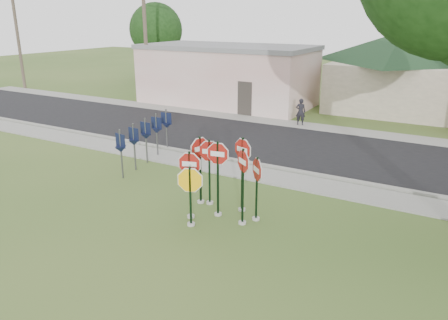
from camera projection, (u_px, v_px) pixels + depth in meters
The scene contains 20 objects.
ground at pixel (193, 233), 12.98m from camera, with size 120.00×120.00×0.00m, color #385921.
sidewalk_near at pixel (269, 176), 17.50m from camera, with size 60.00×1.60×0.06m, color gray.
road at pixel (307, 148), 21.21m from camera, with size 60.00×7.00×0.04m, color black.
sidewalk_far at pixel (333, 129), 24.75m from camera, with size 60.00×1.60×0.06m, color gray.
curb at pixel (279, 168), 18.31m from camera, with size 60.00×0.20×0.14m, color gray.
stop_sign_center at pixel (218, 169), 13.67m from camera, with size 0.97×0.24×2.59m.
stop_sign_yellow at pixel (190, 190), 13.11m from camera, with size 1.00×0.42×2.03m.
stop_sign_left at pixel (190, 177), 13.57m from camera, with size 0.97×0.29×2.32m.
stop_sign_right at pixel (243, 177), 13.10m from camera, with size 0.79×0.59×2.54m.
stop_sign_back_right at pixel (242, 165), 14.00m from camera, with size 0.94×0.32×2.62m.
stop_sign_back_left at pixel (209, 164), 14.58m from camera, with size 0.95×0.34×2.39m.
stop_sign_far_right at pixel (257, 181), 13.44m from camera, with size 0.73×0.72×2.20m.
stop_sign_far_left at pixel (200, 161), 14.64m from camera, with size 0.35×0.98×2.48m.
route_sign_row at pixel (146, 136), 18.85m from camera, with size 1.43×4.63×2.00m.
building_stucco at pixel (227, 74), 31.37m from camera, with size 12.20×6.20×4.20m.
building_house at pixel (400, 55), 29.00m from camera, with size 11.60×11.60×6.20m.
utility_pole_near at pixel (145, 33), 30.54m from camera, with size 2.20×0.26×9.50m.
utility_pole_far at pixel (17, 33), 37.23m from camera, with size 2.20×0.26×9.00m.
bg_tree_left at pixel (156, 30), 40.64m from camera, with size 4.90×4.90×7.35m.
pedestrian at pixel (301, 112), 25.39m from camera, with size 0.57×0.37×1.56m, color black.
Camera 1 is at (6.59, -9.63, 6.17)m, focal length 35.00 mm.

